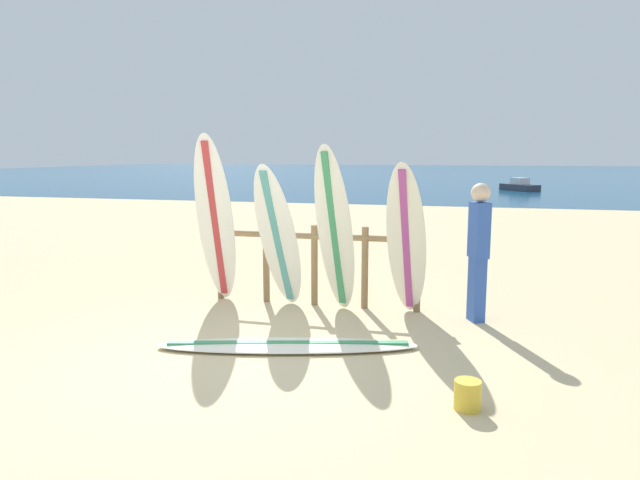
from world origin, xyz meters
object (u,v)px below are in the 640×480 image
object	(u,v)px
surfboard_leaning_center	(406,241)
small_boat_offshore	(520,186)
surfboard_leaning_left	(278,238)
surfboard_leaning_far_left	(216,222)
beachgoer_standing	(478,246)
surfboard_lying_on_sand	(288,345)
surfboard_rack	(314,257)
surfboard_leaning_center_left	(335,230)
sand_bucket	(468,395)

from	to	relation	value
surfboard_leaning_center	small_boat_offshore	bearing A→B (deg)	82.78
surfboard_leaning_left	small_boat_offshore	size ratio (longest dim) A/B	0.80
surfboard_leaning_far_left	small_boat_offshore	bearing A→B (deg)	77.56
surfboard_leaning_center	beachgoer_standing	size ratio (longest dim) A/B	1.16
surfboard_leaning_left	surfboard_lying_on_sand	size ratio (longest dim) A/B	0.69
surfboard_leaning_center	beachgoer_standing	world-z (taller)	surfboard_leaning_center
surfboard_leaning_left	beachgoer_standing	distance (m)	2.52
small_boat_offshore	surfboard_lying_on_sand	bearing A→B (deg)	-99.02
surfboard_rack	surfboard_leaning_left	xyz separation A→B (m)	(-0.38, -0.41, 0.31)
surfboard_rack	surfboard_leaning_center_left	bearing A→B (deg)	-46.04
surfboard_leaning_far_left	sand_bucket	distance (m)	4.21
sand_bucket	beachgoer_standing	bearing A→B (deg)	88.20
surfboard_rack	surfboard_leaning_center_left	size ratio (longest dim) A/B	1.32
surfboard_leaning_center_left	surfboard_lying_on_sand	distance (m)	1.78
small_boat_offshore	surfboard_leaning_far_left	bearing A→B (deg)	-102.44
surfboard_rack	surfboard_lying_on_sand	world-z (taller)	surfboard_rack
surfboard_leaning_far_left	small_boat_offshore	distance (m)	27.52
surfboard_leaning_center_left	beachgoer_standing	size ratio (longest dim) A/B	1.28
surfboard_leaning_far_left	sand_bucket	world-z (taller)	surfboard_leaning_far_left
surfboard_rack	surfboard_leaning_center	distance (m)	1.38
surfboard_lying_on_sand	small_boat_offshore	world-z (taller)	small_boat_offshore
surfboard_rack	surfboard_leaning_left	distance (m)	0.64
surfboard_rack	surfboard_leaning_far_left	distance (m)	1.41
small_boat_offshore	sand_bucket	size ratio (longest dim) A/B	10.03
surfboard_rack	surfboard_leaning_center_left	world-z (taller)	surfboard_leaning_center_left
surfboard_lying_on_sand	surfboard_leaning_far_left	bearing A→B (deg)	136.44
surfboard_leaning_center	sand_bucket	size ratio (longest dim) A/B	8.14
surfboard_leaning_far_left	surfboard_leaning_left	bearing A→B (deg)	1.41
small_boat_offshore	sand_bucket	bearing A→B (deg)	-95.13
surfboard_leaning_center	beachgoer_standing	distance (m)	0.88
surfboard_leaning_far_left	beachgoer_standing	size ratio (longest dim) A/B	1.36
surfboard_lying_on_sand	small_boat_offshore	xyz separation A→B (m)	(4.48, 28.23, 0.22)
surfboard_leaning_far_left	sand_bucket	size ratio (longest dim) A/B	9.55
surfboard_rack	beachgoer_standing	xyz separation A→B (m)	(2.14, -0.24, 0.27)
surfboard_rack	surfboard_leaning_left	size ratio (longest dim) A/B	1.48
small_boat_offshore	sand_bucket	xyz separation A→B (m)	(-2.62, -29.25, -0.13)
surfboard_leaning_left	small_boat_offshore	bearing A→B (deg)	79.33
surfboard_leaning_center	sand_bucket	distance (m)	2.69
surfboard_rack	sand_bucket	bearing A→B (deg)	-53.93
surfboard_leaning_left	surfboard_leaning_center	size ratio (longest dim) A/B	0.98
surfboard_leaning_far_left	surfboard_leaning_left	xyz separation A→B (m)	(0.87, 0.02, -0.19)
surfboard_leaning_center_left	beachgoer_standing	bearing A→B (deg)	4.85
surfboard_leaning_left	beachgoer_standing	size ratio (longest dim) A/B	1.14
beachgoer_standing	surfboard_leaning_far_left	bearing A→B (deg)	-176.68
small_boat_offshore	surfboard_leaning_left	bearing A→B (deg)	-100.67
sand_bucket	surfboard_lying_on_sand	bearing A→B (deg)	151.27
surfboard_lying_on_sand	sand_bucket	bearing A→B (deg)	-28.73
surfboard_leaning_left	surfboard_rack	bearing A→B (deg)	47.64
beachgoer_standing	surfboard_lying_on_sand	bearing A→B (deg)	-141.04
surfboard_rack	beachgoer_standing	bearing A→B (deg)	-6.32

